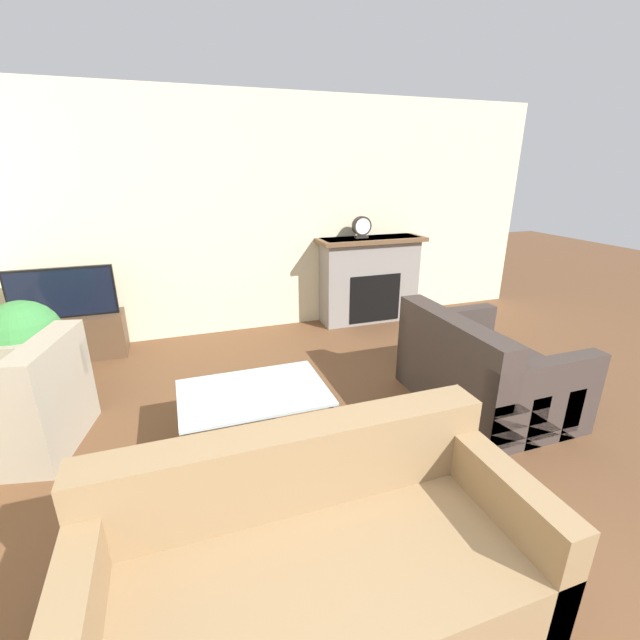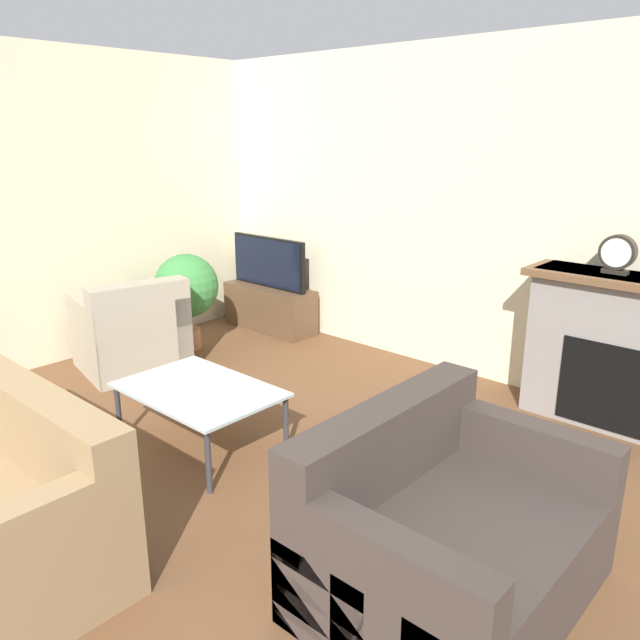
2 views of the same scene
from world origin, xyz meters
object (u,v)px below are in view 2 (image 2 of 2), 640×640
at_px(tv, 269,262).
at_px(potted_plant, 187,288).
at_px(armchair_by_window, 132,336).
at_px(couch_loveseat, 446,535).
at_px(mantel_clock, 617,254).
at_px(coffee_table, 199,393).

relative_size(tv, potted_plant, 1.07).
xyz_separation_m(tv, armchair_by_window, (-0.05, -1.59, -0.41)).
height_order(couch_loveseat, potted_plant, potted_plant).
relative_size(tv, mantel_clock, 3.71).
height_order(armchair_by_window, coffee_table, armchair_by_window).
relative_size(coffee_table, potted_plant, 1.13).
xyz_separation_m(coffee_table, mantel_clock, (1.79, 2.15, 0.84)).
relative_size(coffee_table, mantel_clock, 3.91).
height_order(coffee_table, potted_plant, potted_plant).
distance_m(tv, couch_loveseat, 4.08).
relative_size(potted_plant, mantel_clock, 3.46).
bearing_deg(tv, couch_loveseat, -32.53).
xyz_separation_m(tv, potted_plant, (-0.13, -0.94, -0.12)).
xyz_separation_m(couch_loveseat, mantel_clock, (-0.10, 2.26, 0.93)).
relative_size(couch_loveseat, mantel_clock, 4.92).
relative_size(armchair_by_window, coffee_table, 0.94).
relative_size(armchair_by_window, potted_plant, 1.06).
bearing_deg(potted_plant, armchair_by_window, -83.43).
bearing_deg(couch_loveseat, tv, 57.47).
distance_m(couch_loveseat, coffee_table, 1.90).
xyz_separation_m(armchair_by_window, coffee_table, (1.57, -0.48, 0.08)).
bearing_deg(armchair_by_window, couch_loveseat, 92.63).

